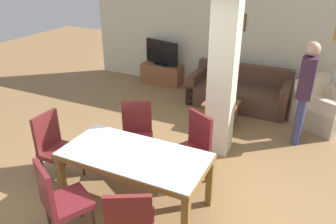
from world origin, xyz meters
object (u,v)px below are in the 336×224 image
bottle (219,96)px  tv_screen (162,53)px  dining_chair_head_left (55,145)px  armchair (322,110)px  standing_person (306,87)px  coffee_table (221,113)px  dining_chair_near_left (60,198)px  dining_chair_near_right (130,224)px  dining_chair_far_right (193,145)px  dining_table (135,164)px  dining_chair_far_left (137,132)px  sofa (239,93)px  tv_stand (162,74)px

bottle → tv_screen: tv_screen is taller
dining_chair_head_left → armchair: size_ratio=0.84×
dining_chair_head_left → standing_person: bearing=130.7°
coffee_table → standing_person: standing_person is taller
dining_chair_near_left → tv_screen: (-1.25, 4.91, 0.24)m
dining_chair_near_right → armchair: bearing=41.4°
dining_chair_far_right → bottle: 1.87m
dining_chair_head_left → dining_chair_near_right: bearing=64.4°
dining_table → armchair: size_ratio=1.51×
dining_chair_far_left → dining_chair_near_left: bearing=61.2°
sofa → tv_screen: 2.17m
dining_table → tv_stand: bearing=112.4°
dining_chair_head_left → tv_stand: (-0.42, 4.09, -0.29)m
dining_chair_near_left → coffee_table: dining_chair_near_left is taller
sofa → dining_table: bearing=84.0°
coffee_table → bottle: bearing=130.4°
dining_table → bottle: size_ratio=7.47×
dining_chair_near_left → bottle: dining_chair_near_left is taller
dining_chair_far_right → bottle: bearing=-54.9°
sofa → armchair: (1.62, -0.21, 0.02)m
standing_person → coffee_table: bearing=90.0°
dining_chair_near_left → sofa: dining_chair_near_left is taller
coffee_table → dining_chair_near_left: bearing=-102.3°
dining_table → dining_chair_far_right: dining_chair_far_right is taller
dining_chair_far_right → dining_chair_near_right: same height
dining_chair_far_right → sofa: dining_chair_far_right is taller
tv_stand → standing_person: size_ratio=0.59×
tv_stand → tv_screen: 0.53m
dining_table → dining_chair_near_left: dining_chair_near_left is taller
dining_table → bottle: dining_table is taller
dining_chair_far_left → bottle: 1.98m
tv_stand → sofa: bearing=-13.0°
bottle → tv_stand: (-1.91, 1.43, -0.30)m
dining_table → dining_chair_near_right: bearing=-61.8°
dining_chair_near_left → armchair: (2.44, 4.23, -0.24)m
dining_chair_head_left → bottle: dining_chair_head_left is taller
bottle → standing_person: bearing=-5.4°
dining_chair_near_right → dining_chair_far_left: 1.84m
dining_chair_head_left → tv_stand: dining_chair_head_left is taller
armchair → coffee_table: armchair is taller
dining_chair_far_left → tv_screen: size_ratio=1.06×
armchair → tv_stand: size_ratio=1.16×
armchair → standing_person: bearing=9.1°
dining_chair_far_left → sofa: (0.82, 2.82, -0.26)m
dining_chair_head_left → coffee_table: 3.03m
standing_person → dining_table: bearing=148.7°
bottle → armchair: bearing=22.8°
armchair → coffee_table: 1.89m
dining_chair_far_right → dining_chair_near_left: (-0.88, -1.62, 0.00)m
dining_chair_far_right → tv_stand: size_ratio=0.97×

